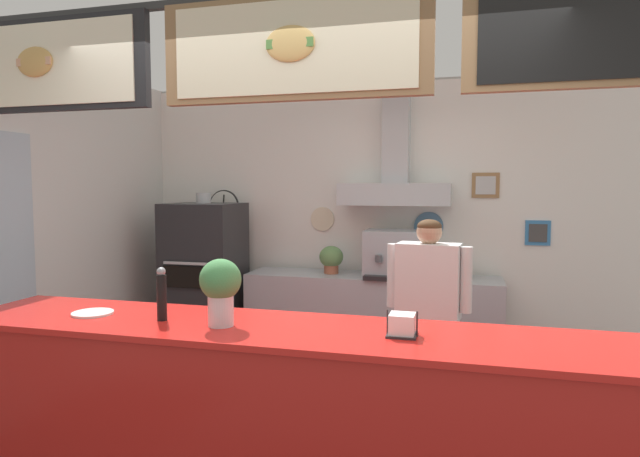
{
  "coord_description": "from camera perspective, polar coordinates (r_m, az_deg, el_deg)",
  "views": [
    {
      "loc": [
        0.83,
        -2.82,
        1.74
      ],
      "look_at": [
        -0.12,
        0.7,
        1.46
      ],
      "focal_mm": 30.33,
      "sensor_mm": 36.0,
      "label": 1
    }
  ],
  "objects": [
    {
      "name": "basil_vase",
      "position": [
        2.65,
        -10.45,
        -6.25
      ],
      "size": [
        0.2,
        0.2,
        0.32
      ],
      "color": "silver",
      "rests_on": "service_counter"
    },
    {
      "name": "service_counter",
      "position": [
        2.81,
        -3.88,
        -20.99
      ],
      "size": [
        3.42,
        0.65,
        1.07
      ],
      "color": "red",
      "rests_on": "ground_plane"
    },
    {
      "name": "condiment_plate",
      "position": [
        3.11,
        -22.86,
        -8.22
      ],
      "size": [
        0.21,
        0.21,
        0.01
      ],
      "color": "white",
      "rests_on": "service_counter"
    },
    {
      "name": "espresso_machine",
      "position": [
        4.91,
        7.76,
        -2.69
      ],
      "size": [
        0.51,
        0.46,
        0.42
      ],
      "color": "#A3A5AD",
      "rests_on": "back_prep_counter"
    },
    {
      "name": "napkin_holder",
      "position": [
        2.49,
        8.66,
        -10.11
      ],
      "size": [
        0.14,
        0.13,
        0.11
      ],
      "color": "#262628",
      "rests_on": "service_counter"
    },
    {
      "name": "back_wall_assembly",
      "position": [
        5.13,
        5.82,
        1.51
      ],
      "size": [
        4.75,
        2.81,
        2.75
      ],
      "color": "#9E9E99",
      "rests_on": "ground_plane"
    },
    {
      "name": "back_prep_counter",
      "position": [
        5.09,
        5.43,
        -10.18
      ],
      "size": [
        2.32,
        0.52,
        0.93
      ],
      "color": "#A3A5AD",
      "rests_on": "ground_plane"
    },
    {
      "name": "potted_thyme",
      "position": [
        4.9,
        14.67,
        -3.87
      ],
      "size": [
        0.17,
        0.17,
        0.21
      ],
      "color": "#9E563D",
      "rests_on": "back_prep_counter"
    },
    {
      "name": "potted_basil",
      "position": [
        5.06,
        1.2,
        -3.16
      ],
      "size": [
        0.22,
        0.22,
        0.26
      ],
      "color": "#9E563D",
      "rests_on": "back_prep_counter"
    },
    {
      "name": "shop_worker",
      "position": [
        3.87,
        11.31,
        -9.61
      ],
      "size": [
        0.58,
        0.27,
        1.52
      ],
      "rotation": [
        0.0,
        0.0,
        3.02
      ],
      "color": "#232328",
      "rests_on": "ground_plane"
    },
    {
      "name": "pepper_grinder",
      "position": [
        2.83,
        -16.37,
        -6.67
      ],
      "size": [
        0.05,
        0.05,
        0.27
      ],
      "color": "black",
      "rests_on": "service_counter"
    },
    {
      "name": "pizza_oven",
      "position": [
        5.38,
        -12.05,
        -5.8
      ],
      "size": [
        0.68,
        0.65,
        1.68
      ],
      "color": "#232326",
      "rests_on": "ground_plane"
    },
    {
      "name": "potted_rosemary",
      "position": [
        4.88,
        11.23,
        -3.79
      ],
      "size": [
        0.16,
        0.16,
        0.21
      ],
      "color": "#9E563D",
      "rests_on": "back_prep_counter"
    }
  ]
}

